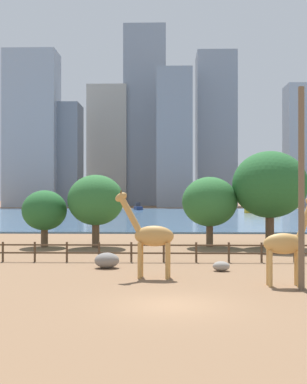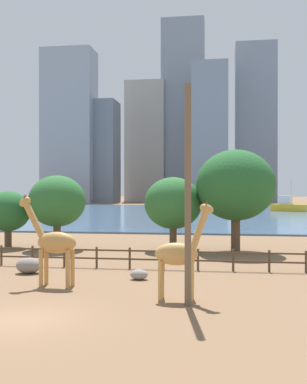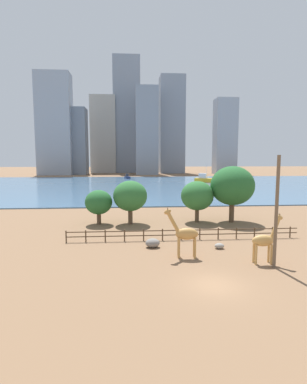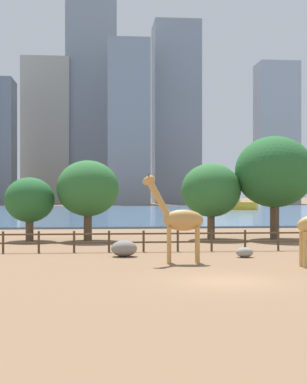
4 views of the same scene
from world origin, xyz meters
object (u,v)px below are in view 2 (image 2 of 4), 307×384
tree_center_broad (236,185)px  tree_right_tall (57,201)px  giraffe_companion (179,254)px  boulder_by_pole (139,275)px  tree_left_large (8,211)px  utility_pole (188,195)px  tree_left_small (173,203)px  boulder_near_fence (29,265)px  boat_ferry (167,204)px  giraffe_tall (53,242)px  boat_sailboat (289,206)px

tree_center_broad → tree_right_tall: size_ratio=1.32×
giraffe_companion → boulder_by_pole: size_ratio=4.55×
tree_left_large → tree_right_tall: 4.42m
utility_pole → tree_left_small: 18.26m
boulder_near_fence → tree_left_large: size_ratio=0.31×
tree_left_large → tree_center_broad: size_ratio=0.59×
boat_ferry → giraffe_companion: bearing=-5.7°
giraffe_tall → tree_right_tall: bearing=-65.2°
giraffe_companion → boulder_by_pole: (-2.62, 4.44, -1.78)m
giraffe_tall → utility_pole: (7.05, -3.05, 2.47)m
boat_sailboat → boulder_by_pole: bearing=-77.5°
utility_pole → boulder_near_fence: size_ratio=6.37×
giraffe_tall → boulder_near_fence: 4.62m
utility_pole → boulder_by_pole: 7.61m
boat_sailboat → utility_pole: bearing=-74.7°
giraffe_companion → boulder_near_fence: size_ratio=3.02×
giraffe_tall → tree_center_broad: size_ratio=0.59×
boulder_by_pole → tree_center_broad: size_ratio=0.12×
boulder_near_fence → tree_center_broad: 17.27m
boulder_by_pole → tree_left_large: (-13.32, 12.27, 2.76)m
giraffe_companion → tree_left_small: tree_left_small is taller
tree_left_large → boat_ferry: size_ratio=0.96×
giraffe_tall → boulder_near_fence: size_ratio=3.18×
giraffe_tall → utility_pole: size_ratio=0.50×
giraffe_companion → boat_ferry: 104.84m
giraffe_tall → tree_right_tall: tree_right_tall is taller
utility_pole → tree_center_broad: bearing=82.4°
tree_left_large → utility_pole: bearing=-47.1°
tree_right_tall → boat_ferry: 87.56m
boulder_by_pole → tree_left_large: 18.32m
giraffe_tall → boat_ferry: giraffe_tall is taller
giraffe_companion → tree_right_tall: bearing=126.4°
giraffe_tall → tree_left_small: size_ratio=0.80×
boulder_by_pole → giraffe_companion: bearing=-59.5°
utility_pole → tree_right_tall: utility_pole is taller
tree_left_small → boat_sailboat: 67.51m
utility_pole → tree_left_large: bearing=132.9°
tree_right_tall → tree_left_small: (9.49, 0.59, -0.14)m
boulder_near_fence → boulder_by_pole: size_ratio=1.51×
tree_left_large → boat_sailboat: bearing=64.6°
boulder_near_fence → boat_ferry: 98.69m
utility_pole → tree_right_tall: bearing=124.6°
giraffe_companion → tree_center_broad: tree_center_broad is taller
boulder_near_fence → tree_left_large: tree_left_large is taller
boat_ferry → giraffe_tall: bearing=-9.2°
tree_right_tall → boat_sailboat: 71.09m
utility_pole → tree_left_small: (-2.56, 18.06, -0.93)m
boulder_near_fence → boulder_by_pole: 6.78m
utility_pole → tree_left_small: bearing=98.1°
utility_pole → boulder_near_fence: utility_pole is taller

